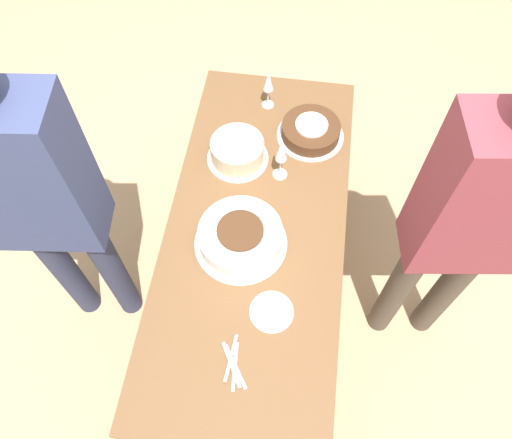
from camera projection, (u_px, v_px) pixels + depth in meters
The scene contains 11 objects.
ground_plane at pixel (256, 294), 2.65m from camera, with size 12.00×12.00×0.00m, color tan.
dining_table at pixel (256, 239), 2.13m from camera, with size 1.71×0.73×0.72m.
cake_center_white at pixel (241, 237), 1.95m from camera, with size 0.37×0.37×0.11m.
cake_front_chocolate at pixel (311, 131), 2.24m from camera, with size 0.30×0.30×0.08m.
cake_back_decorated at pixel (237, 151), 2.16m from camera, with size 0.27×0.27×0.11m.
wine_glass_near at pixel (281, 151), 2.02m from camera, with size 0.06×0.06×0.24m.
wine_glass_far at pixel (268, 83), 2.25m from camera, with size 0.06×0.06×0.20m.
dessert_plate_left at pixel (271, 312), 1.84m from camera, with size 0.16×0.16×0.01m.
fork_pile at pixel (233, 364), 1.74m from camera, with size 0.20×0.12×0.01m.
person_cutting at pixel (473, 220), 1.70m from camera, with size 0.27×0.43×1.69m.
person_watching at pixel (40, 198), 1.76m from camera, with size 0.27×0.42×1.67m.
Camera 1 is at (-1.01, -0.14, 2.48)m, focal length 35.00 mm.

